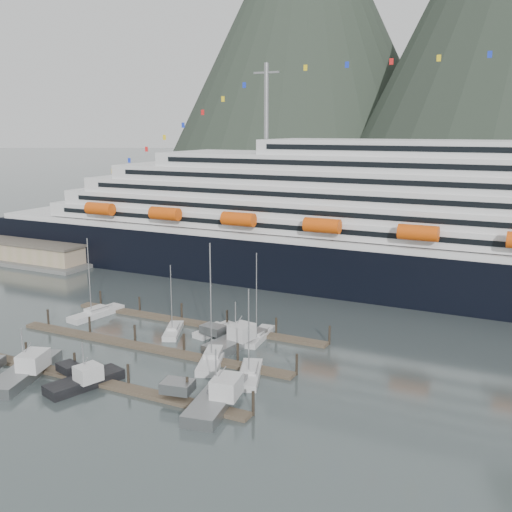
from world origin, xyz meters
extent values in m
plane|color=#3F4A4B|center=(0.00, 0.00, 0.00)|extent=(1600.00, 1600.00, 0.00)
cone|color=black|center=(-220.00, 600.00, 145.00)|extent=(340.00, 340.00, 340.00)
cube|color=black|center=(25.00, 55.00, 4.00)|extent=(210.00, 28.00, 12.00)
cube|color=silver|center=(25.00, 55.00, 10.50)|extent=(205.80, 27.44, 1.50)
cube|color=silver|center=(30.00, 55.00, 13.10)|extent=(185.00, 26.00, 3.20)
cube|color=black|center=(30.00, 41.95, 13.26)|extent=(175.75, 0.20, 1.00)
cube|color=silver|center=(32.00, 55.00, 16.30)|extent=(180.00, 25.00, 3.20)
cube|color=black|center=(32.00, 42.45, 16.46)|extent=(171.00, 0.20, 1.00)
cube|color=silver|center=(34.00, 55.00, 19.50)|extent=(172.00, 24.00, 3.20)
cube|color=black|center=(34.00, 42.95, 19.66)|extent=(163.40, 0.20, 1.00)
cube|color=silver|center=(36.00, 55.00, 22.70)|extent=(160.00, 23.00, 3.20)
cube|color=black|center=(36.00, 43.45, 22.86)|extent=(152.00, 0.20, 1.00)
cube|color=silver|center=(38.00, 55.00, 25.80)|extent=(140.00, 22.00, 3.00)
cube|color=black|center=(38.00, 43.95, 25.95)|extent=(133.00, 0.20, 1.00)
cube|color=silver|center=(40.00, 55.00, 28.80)|extent=(95.00, 20.00, 3.00)
cube|color=black|center=(40.00, 44.95, 28.95)|extent=(90.25, 0.20, 1.00)
cylinder|color=gray|center=(-10.00, 55.00, 38.30)|extent=(1.00, 1.00, 16.00)
cylinder|color=#DA4B0B|center=(-45.00, 40.00, 14.50)|extent=(7.00, 2.80, 2.80)
cylinder|color=#DA4B0B|center=(-27.00, 40.00, 14.50)|extent=(7.00, 2.80, 2.80)
cylinder|color=#DA4B0B|center=(-9.00, 40.00, 14.50)|extent=(7.00, 2.80, 2.80)
cylinder|color=#DA4B0B|center=(9.00, 40.00, 14.50)|extent=(7.00, 2.80, 2.80)
cylinder|color=#DA4B0B|center=(27.00, 40.00, 14.50)|extent=(7.00, 2.80, 2.80)
cube|color=#595956|center=(-72.00, 42.00, 0.30)|extent=(46.00, 20.00, 1.20)
cube|color=tan|center=(-72.00, 42.00, 2.50)|extent=(42.00, 16.00, 5.00)
cube|color=#595147|center=(-72.00, 42.00, 5.20)|extent=(43.00, 17.00, 0.60)
cube|color=#4E4332|center=(-5.00, -10.00, 0.25)|extent=(48.00, 2.00, 0.50)
cylinder|color=black|center=(-17.00, -8.90, 1.40)|extent=(0.36, 0.36, 3.20)
cylinder|color=black|center=(-8.00, -8.90, 1.40)|extent=(0.36, 0.36, 3.20)
cylinder|color=black|center=(1.00, -8.90, 1.40)|extent=(0.36, 0.36, 3.20)
cylinder|color=black|center=(10.00, -8.90, 1.40)|extent=(0.36, 0.36, 3.20)
cylinder|color=black|center=(19.00, -8.90, 1.40)|extent=(0.36, 0.36, 3.20)
cube|color=#4E4332|center=(-5.00, 3.00, 0.25)|extent=(48.00, 2.00, 0.50)
cylinder|color=black|center=(-26.00, 4.10, 1.40)|extent=(0.36, 0.36, 3.20)
cylinder|color=black|center=(-17.00, 4.10, 1.40)|extent=(0.36, 0.36, 3.20)
cylinder|color=black|center=(-8.00, 4.10, 1.40)|extent=(0.36, 0.36, 3.20)
cylinder|color=black|center=(1.00, 4.10, 1.40)|extent=(0.36, 0.36, 3.20)
cylinder|color=black|center=(10.00, 4.10, 1.40)|extent=(0.36, 0.36, 3.20)
cylinder|color=black|center=(19.00, 4.10, 1.40)|extent=(0.36, 0.36, 3.20)
cube|color=#4E4332|center=(-5.00, 16.00, 0.25)|extent=(48.00, 2.00, 0.50)
cylinder|color=black|center=(-26.00, 17.10, 1.40)|extent=(0.36, 0.36, 3.20)
cylinder|color=black|center=(-17.00, 17.10, 1.40)|extent=(0.36, 0.36, 3.20)
cylinder|color=black|center=(-8.00, 17.10, 1.40)|extent=(0.36, 0.36, 3.20)
cylinder|color=black|center=(1.00, 17.10, 1.40)|extent=(0.36, 0.36, 3.20)
cylinder|color=black|center=(10.00, 17.10, 1.40)|extent=(0.36, 0.36, 3.20)
cylinder|color=black|center=(19.00, 17.10, 1.40)|extent=(0.36, 0.36, 3.20)
cube|color=#BCBCBC|center=(-5.36, 10.59, 0.25)|extent=(5.43, 8.34, 1.20)
cube|color=#BCBCBC|center=(-5.36, 10.59, 0.99)|extent=(2.75, 3.31, 0.69)
cylinder|color=gray|center=(-5.02, 9.85, 6.17)|extent=(0.14, 0.14, 10.80)
cube|color=#BCBCBC|center=(6.43, 3.36, 0.25)|extent=(6.84, 12.32, 1.54)
cube|color=#BCBCBC|center=(6.43, 3.36, 1.26)|extent=(3.52, 4.72, 0.88)
cylinder|color=gray|center=(6.85, 2.22, 9.20)|extent=(0.18, 0.18, 16.43)
cube|color=#BCBCBC|center=(-22.65, 12.05, 0.25)|extent=(4.33, 11.06, 1.51)
cube|color=#BCBCBC|center=(-22.65, 12.05, 1.24)|extent=(2.68, 4.04, 0.86)
cylinder|color=gray|center=(-22.80, 10.98, 7.58)|extent=(0.17, 0.17, 13.23)
cube|color=#BCBCBC|center=(0.53, 13.88, 0.25)|extent=(4.03, 8.50, 1.27)
cube|color=#BCBCBC|center=(0.53, 13.88, 1.05)|extent=(2.38, 3.18, 0.73)
cylinder|color=gray|center=(0.36, 13.08, 5.78)|extent=(0.15, 0.15, 9.92)
cube|color=#BCBCBC|center=(8.17, 14.45, 0.25)|extent=(3.34, 9.71, 1.27)
cube|color=#BCBCBC|center=(8.17, 14.45, 1.04)|extent=(2.15, 3.50, 0.73)
cylinder|color=gray|center=(8.27, 13.51, 7.44)|extent=(0.15, 0.15, 13.25)
cube|color=#BCBCBC|center=(13.77, 0.40, 0.25)|extent=(5.77, 9.55, 1.43)
cube|color=#BCBCBC|center=(13.77, 0.40, 1.18)|extent=(3.06, 3.74, 0.82)
cylinder|color=gray|center=(14.10, -0.46, 6.73)|extent=(0.16, 0.16, 11.61)
cube|color=gray|center=(-13.22, -12.80, 0.35)|extent=(7.74, 14.28, 2.12)
cube|color=#BCBCBC|center=(-11.91, -12.39, 2.44)|extent=(4.06, 4.83, 2.33)
cube|color=black|center=(-11.91, -12.39, 3.28)|extent=(3.78, 4.50, 0.53)
cylinder|color=gray|center=(-13.22, -12.80, 4.24)|extent=(0.17, 0.17, 5.30)
cube|color=black|center=(-4.03, -11.46, 0.35)|extent=(6.14, 10.66, 1.84)
cube|color=black|center=(-7.71, -10.34, 1.47)|extent=(3.65, 3.05, 1.11)
cube|color=#BCBCBC|center=(-3.06, -11.76, 2.12)|extent=(3.36, 3.66, 2.03)
cube|color=black|center=(-3.06, -11.76, 2.86)|extent=(3.12, 3.41, 0.46)
cylinder|color=gray|center=(-4.03, -11.46, 3.68)|extent=(0.15, 0.15, 4.61)
cube|color=gray|center=(13.82, -8.45, 0.35)|extent=(6.23, 13.68, 2.20)
cube|color=gray|center=(8.89, -9.34, 1.76)|extent=(4.19, 3.52, 1.32)
cube|color=#BCBCBC|center=(15.12, -8.22, 2.53)|extent=(3.73, 4.44, 2.42)
cube|color=black|center=(15.12, -8.22, 3.41)|extent=(3.47, 4.14, 0.55)
cylinder|color=gray|center=(13.82, -8.45, 4.40)|extent=(0.18, 0.18, 5.50)
cube|color=gray|center=(6.34, 10.22, 0.35)|extent=(5.67, 12.22, 2.14)
cube|color=gray|center=(1.93, 10.93, 1.71)|extent=(4.00, 3.13, 1.28)
cube|color=#BCBCBC|center=(7.50, 10.03, 2.46)|extent=(3.52, 3.96, 2.35)
cube|color=black|center=(7.50, 10.03, 3.31)|extent=(3.27, 3.69, 0.53)
cylinder|color=gray|center=(6.34, 10.22, 4.28)|extent=(0.17, 0.17, 5.35)
camera|label=1|loc=(47.81, -65.91, 32.61)|focal=42.00mm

